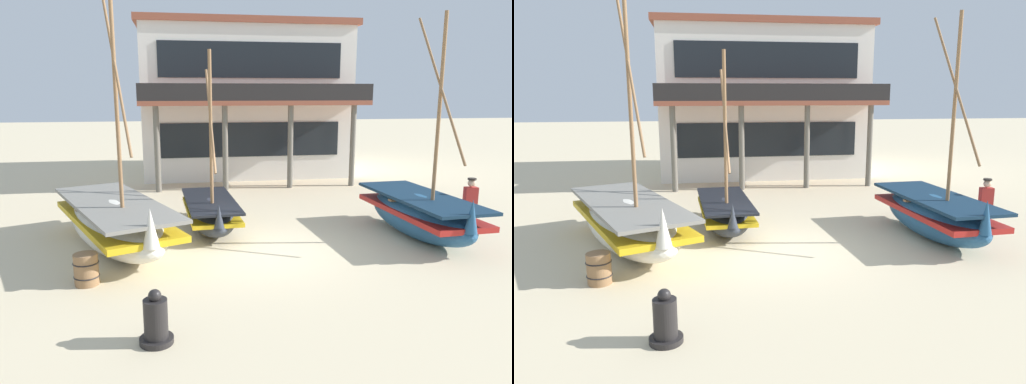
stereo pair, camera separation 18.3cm
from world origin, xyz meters
The scene contains 8 objects.
ground_plane centered at (0.00, 0.00, 0.00)m, with size 120.00×120.00×0.00m, color beige.
fishing_boat_near_left centered at (4.75, 0.61, 0.68)m, with size 2.01×4.80×6.17m.
fishing_boat_centre_large centered at (-3.81, 0.93, 0.71)m, with size 3.98×5.96×7.18m.
fishing_boat_far_right centered at (-1.18, 2.37, 0.53)m, with size 1.65×4.07×5.29m.
fisherman_by_hull centered at (6.28, 0.56, 0.83)m, with size 0.39×0.27×1.68m.
capstan_winch centered at (-2.58, -4.35, 0.38)m, with size 0.58×0.58×0.95m.
wooden_barrel centered at (-4.17, -1.55, 0.35)m, with size 0.56×0.56×0.70m.
harbor_building_main centered at (1.32, 13.39, 3.74)m, with size 10.32×8.81×7.45m.
Camera 2 is at (-1.97, -11.92, 4.12)m, focal length 33.70 mm.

